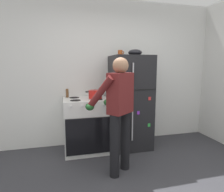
% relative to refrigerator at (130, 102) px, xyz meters
% --- Properties ---
extents(kitchen_wall_back, '(6.00, 0.10, 2.70)m').
position_rel_refrigerator_xyz_m(kitchen_wall_back, '(-0.38, 0.38, 0.52)').
color(kitchen_wall_back, white).
rests_on(kitchen_wall_back, ground).
extents(refrigerator, '(0.68, 0.72, 1.67)m').
position_rel_refrigerator_xyz_m(refrigerator, '(0.00, 0.00, 0.00)').
color(refrigerator, black).
rests_on(refrigerator, ground).
extents(stove_range, '(0.76, 0.67, 0.94)m').
position_rel_refrigerator_xyz_m(stove_range, '(-0.81, -0.01, -0.37)').
color(stove_range, white).
rests_on(stove_range, ground).
extents(person_cook, '(0.66, 0.70, 1.60)m').
position_rel_refrigerator_xyz_m(person_cook, '(-0.47, -0.83, 0.12)').
color(person_cook, black).
rests_on(person_cook, ground).
extents(red_pot, '(0.33, 0.23, 0.14)m').
position_rel_refrigerator_xyz_m(red_pot, '(-0.65, -0.05, 0.17)').
color(red_pot, red).
rests_on(red_pot, stove_range).
extents(coffee_mug, '(0.11, 0.08, 0.10)m').
position_rel_refrigerator_xyz_m(coffee_mug, '(-0.18, 0.05, 0.88)').
color(coffee_mug, '#B24C1E').
rests_on(coffee_mug, refrigerator).
extents(pepper_mill, '(0.05, 0.05, 0.15)m').
position_rel_refrigerator_xyz_m(pepper_mill, '(-1.11, 0.20, 0.18)').
color(pepper_mill, brown).
rests_on(pepper_mill, stove_range).
extents(mixing_bowl, '(0.25, 0.25, 0.11)m').
position_rel_refrigerator_xyz_m(mixing_bowl, '(0.08, 0.00, 0.89)').
color(mixing_bowl, black).
rests_on(mixing_bowl, refrigerator).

